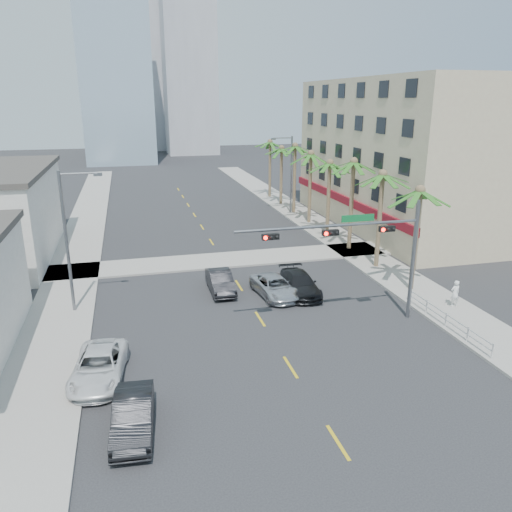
{
  "coord_description": "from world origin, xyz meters",
  "views": [
    {
      "loc": [
        -7.3,
        -17.28,
        12.99
      ],
      "look_at": [
        0.23,
        11.89,
        3.5
      ],
      "focal_mm": 35.0,
      "sensor_mm": 36.0,
      "label": 1
    }
  ],
  "objects": [
    {
      "name": "palm_tree_1",
      "position": [
        11.6,
        17.2,
        7.43
      ],
      "size": [
        4.8,
        4.8,
        8.16
      ],
      "color": "brown",
      "rests_on": "ground"
    },
    {
      "name": "car_lane_center",
      "position": [
        1.97,
        13.42,
        0.68
      ],
      "size": [
        2.81,
        5.13,
        1.36
      ],
      "primitive_type": "imported",
      "rotation": [
        0.0,
        0.0,
        0.12
      ],
      "color": "silver",
      "rests_on": "ground"
    },
    {
      "name": "traffic_signal_mast",
      "position": [
        5.78,
        7.95,
        5.06
      ],
      "size": [
        11.12,
        0.54,
        7.2
      ],
      "color": "slate",
      "rests_on": "ground"
    },
    {
      "name": "palm_tree_2",
      "position": [
        11.6,
        22.4,
        7.78
      ],
      "size": [
        4.8,
        4.8,
        8.52
      ],
      "color": "brown",
      "rests_on": "ground"
    },
    {
      "name": "streetlight_left",
      "position": [
        -11.0,
        14.0,
        5.06
      ],
      "size": [
        2.55,
        0.25,
        9.0
      ],
      "color": "slate",
      "rests_on": "ground"
    },
    {
      "name": "tower_far_right",
      "position": [
        9.0,
        110.0,
        30.0
      ],
      "size": [
        12.0,
        12.0,
        60.0
      ],
      "primitive_type": "cube",
      "color": "#ADADB2",
      "rests_on": "ground"
    },
    {
      "name": "pedestrian",
      "position": [
        12.6,
        8.47,
        1.04
      ],
      "size": [
        0.68,
        0.47,
        1.77
      ],
      "primitive_type": "imported",
      "rotation": [
        0.0,
        0.0,
        3.22
      ],
      "color": "white",
      "rests_on": "sidewalk_right"
    },
    {
      "name": "car_parked_mid",
      "position": [
        -7.8,
        0.73,
        0.74
      ],
      "size": [
        1.91,
        4.58,
        1.47
      ],
      "primitive_type": "imported",
      "rotation": [
        0.0,
        0.0,
        -0.08
      ],
      "color": "black",
      "rests_on": "ground"
    },
    {
      "name": "palm_tree_5",
      "position": [
        11.6,
        38.0,
        7.78
      ],
      "size": [
        4.8,
        4.8,
        8.52
      ],
      "color": "brown",
      "rests_on": "ground"
    },
    {
      "name": "building_right",
      "position": [
        21.99,
        30.0,
        7.5
      ],
      "size": [
        15.25,
        28.0,
        15.0
      ],
      "color": "#C6B08B",
      "rests_on": "ground"
    },
    {
      "name": "ground",
      "position": [
        0.0,
        0.0,
        0.0
      ],
      "size": [
        260.0,
        260.0,
        0.0
      ],
      "primitive_type": "plane",
      "color": "#262628",
      "rests_on": "ground"
    },
    {
      "name": "palm_tree_6",
      "position": [
        11.6,
        43.2,
        7.08
      ],
      "size": [
        4.8,
        4.8,
        7.8
      ],
      "color": "brown",
      "rests_on": "ground"
    },
    {
      "name": "guardrail",
      "position": [
        10.3,
        6.0,
        0.67
      ],
      "size": [
        0.08,
        8.08,
        1.0
      ],
      "color": "silver",
      "rests_on": "ground"
    },
    {
      "name": "palm_tree_0",
      "position": [
        11.6,
        12.0,
        7.08
      ],
      "size": [
        4.8,
        4.8,
        7.8
      ],
      "color": "brown",
      "rests_on": "ground"
    },
    {
      "name": "tower_far_center",
      "position": [
        -3.0,
        125.0,
        21.0
      ],
      "size": [
        16.0,
        16.0,
        42.0
      ],
      "primitive_type": "cube",
      "color": "#ADADB2",
      "rests_on": "ground"
    },
    {
      "name": "streetlight_right",
      "position": [
        11.0,
        38.0,
        5.06
      ],
      "size": [
        2.55,
        0.25,
        9.0
      ],
      "color": "slate",
      "rests_on": "ground"
    },
    {
      "name": "car_lane_left",
      "position": [
        -1.5,
        15.22,
        0.74
      ],
      "size": [
        1.59,
        4.49,
        1.48
      ],
      "primitive_type": "imported",
      "rotation": [
        0.0,
        0.0,
        -0.01
      ],
      "color": "black",
      "rests_on": "ground"
    },
    {
      "name": "palm_tree_3",
      "position": [
        11.6,
        27.6,
        7.08
      ],
      "size": [
        4.8,
        4.8,
        7.8
      ],
      "color": "brown",
      "rests_on": "ground"
    },
    {
      "name": "palm_tree_4",
      "position": [
        11.6,
        32.8,
        7.43
      ],
      "size": [
        4.8,
        4.8,
        8.16
      ],
      "color": "brown",
      "rests_on": "ground"
    },
    {
      "name": "sidewalk_left",
      "position": [
        -12.0,
        20.0,
        0.07
      ],
      "size": [
        4.0,
        120.0,
        0.15
      ],
      "primitive_type": "cube",
      "color": "gray",
      "rests_on": "ground"
    },
    {
      "name": "sidewalk_right",
      "position": [
        12.0,
        20.0,
        0.07
      ],
      "size": [
        4.0,
        120.0,
        0.15
      ],
      "primitive_type": "cube",
      "color": "gray",
      "rests_on": "ground"
    },
    {
      "name": "car_parked_far",
      "position": [
        -9.31,
        5.2,
        0.71
      ],
      "size": [
        2.93,
        5.35,
        1.42
      ],
      "primitive_type": "imported",
      "rotation": [
        0.0,
        0.0,
        -0.11
      ],
      "color": "white",
      "rests_on": "ground"
    },
    {
      "name": "palm_tree_7",
      "position": [
        11.6,
        48.4,
        7.43
      ],
      "size": [
        4.8,
        4.8,
        8.16
      ],
      "color": "brown",
      "rests_on": "ground"
    },
    {
      "name": "car_lane_right",
      "position": [
        3.78,
        13.45,
        0.73
      ],
      "size": [
        2.18,
        5.08,
        1.46
      ],
      "primitive_type": "imported",
      "rotation": [
        0.0,
        0.0,
        -0.03
      ],
      "color": "black",
      "rests_on": "ground"
    },
    {
      "name": "tower_far_left",
      "position": [
        -8.0,
        95.0,
        24.0
      ],
      "size": [
        14.0,
        14.0,
        48.0
      ],
      "primitive_type": "cube",
      "color": "#99B2C6",
      "rests_on": "ground"
    },
    {
      "name": "sidewalk_cross",
      "position": [
        0.0,
        22.0,
        0.07
      ],
      "size": [
        80.0,
        4.0,
        0.15
      ],
      "primitive_type": "cube",
      "color": "gray",
      "rests_on": "ground"
    }
  ]
}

